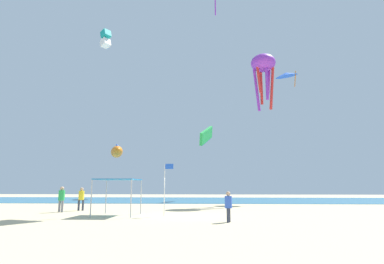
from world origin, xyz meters
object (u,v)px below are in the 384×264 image
at_px(person_near_tent, 228,204).
at_px(kite_box_teal, 106,39).
at_px(banner_flag, 166,184).
at_px(person_central, 81,197).
at_px(kite_inflatable_orange, 117,152).
at_px(kite_parafoil_green, 206,136).
at_px(person_leftmost, 62,197).
at_px(kite_delta_blue, 286,74).
at_px(canopy_tent, 118,181).
at_px(kite_octopus_purple, 263,66).

xyz_separation_m(person_near_tent, kite_box_teal, (-15.85, 24.09, 22.08)).
height_order(banner_flag, kite_box_teal, kite_box_teal).
xyz_separation_m(person_central, kite_inflatable_orange, (-4.32, 23.78, 6.31)).
distance_m(person_central, kite_box_teal, 27.72).
relative_size(kite_parafoil_green, kite_box_teal, 2.18).
relative_size(kite_parafoil_green, kite_inflatable_orange, 0.87).
relative_size(person_near_tent, kite_box_teal, 0.63).
relative_size(person_leftmost, kite_parafoil_green, 0.33).
height_order(person_near_tent, kite_parafoil_green, kite_parafoil_green).
distance_m(person_leftmost, kite_parafoil_green, 23.79).
bearing_deg(kite_delta_blue, banner_flag, 99.44).
distance_m(canopy_tent, kite_octopus_purple, 23.07).
bearing_deg(kite_parafoil_green, kite_box_teal, -68.18).
distance_m(kite_parafoil_green, kite_octopus_purple, 12.73).
bearing_deg(kite_inflatable_orange, kite_octopus_purple, -143.61).
bearing_deg(kite_parafoil_green, person_leftmost, -13.76).
bearing_deg(kite_parafoil_green, kite_delta_blue, 88.77).
xyz_separation_m(canopy_tent, kite_box_teal, (-8.62, 20.47, 20.76)).
height_order(canopy_tent, banner_flag, banner_flag).
relative_size(person_near_tent, kite_parafoil_green, 0.29).
bearing_deg(kite_box_teal, kite_octopus_purple, -70.83).
bearing_deg(kite_box_teal, kite_parafoil_green, -46.90).
bearing_deg(banner_flag, kite_delta_blue, 55.31).
bearing_deg(person_near_tent, kite_inflatable_orange, -137.70).
relative_size(person_leftmost, kite_inflatable_orange, 0.29).
relative_size(person_near_tent, kite_octopus_purple, 0.25).
bearing_deg(person_central, kite_parafoil_green, 50.81).
bearing_deg(kite_inflatable_orange, kite_delta_blue, -129.59).
bearing_deg(person_near_tent, kite_parafoil_green, -161.17).
height_order(person_leftmost, kite_box_teal, kite_box_teal).
relative_size(kite_box_teal, kite_inflatable_orange, 0.40).
bearing_deg(kite_inflatable_orange, kite_box_teal, 159.33).
bearing_deg(person_central, banner_flag, -40.25).
bearing_deg(kite_parafoil_green, kite_octopus_purple, 54.46).
bearing_deg(kite_delta_blue, person_central, 79.65).
height_order(person_central, kite_box_teal, kite_box_teal).
bearing_deg(banner_flag, person_leftmost, 162.05).
relative_size(kite_parafoil_green, kite_octopus_purple, 0.86).
height_order(kite_parafoil_green, kite_inflatable_orange, kite_parafoil_green).
height_order(kite_box_teal, kite_inflatable_orange, kite_box_teal).
bearing_deg(kite_delta_blue, kite_inflatable_orange, 24.44).
distance_m(kite_box_teal, kite_octopus_purple, 23.42).
distance_m(person_central, banner_flag, 8.71).
distance_m(canopy_tent, kite_parafoil_green, 23.83).
height_order(person_near_tent, person_leftmost, person_leftmost).
height_order(kite_octopus_purple, kite_inflatable_orange, kite_octopus_purple).
xyz_separation_m(person_central, kite_octopus_purple, (16.83, 9.67, 14.70)).
height_order(person_near_tent, kite_box_teal, kite_box_teal).
distance_m(kite_parafoil_green, kite_box_teal, 20.29).
distance_m(canopy_tent, kite_delta_blue, 28.92).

